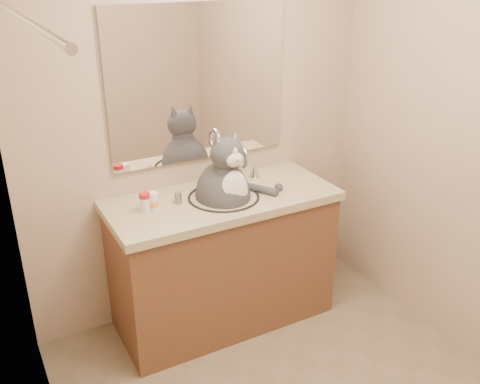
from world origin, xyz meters
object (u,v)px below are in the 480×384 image
at_px(pill_bottle_orange, 153,202).
at_px(grey_canister, 178,198).
at_px(pill_bottle_redcap, 145,202).
at_px(cat, 225,191).

bearing_deg(pill_bottle_orange, grey_canister, 7.74).
bearing_deg(grey_canister, pill_bottle_orange, -172.26).
distance_m(pill_bottle_redcap, grey_canister, 0.20).
distance_m(cat, pill_bottle_orange, 0.42).
relative_size(cat, pill_bottle_orange, 6.02).
height_order(cat, pill_bottle_orange, cat).
xyz_separation_m(cat, pill_bottle_orange, (-0.42, 0.04, 0.01)).
xyz_separation_m(cat, grey_canister, (-0.26, 0.06, -0.01)).
bearing_deg(grey_canister, cat, -12.37).
xyz_separation_m(pill_bottle_redcap, pill_bottle_orange, (0.04, -0.01, -0.00)).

